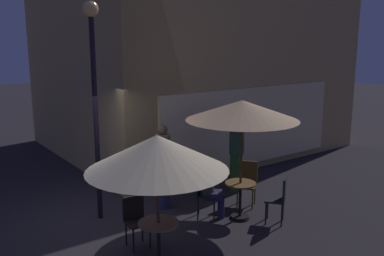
{
  "coord_description": "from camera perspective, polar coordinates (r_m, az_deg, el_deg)",
  "views": [
    {
      "loc": [
        -2.98,
        -7.28,
        3.53
      ],
      "look_at": [
        2.25,
        -0.13,
        1.7
      ],
      "focal_mm": 39.45,
      "sensor_mm": 36.0,
      "label": 1
    }
  ],
  "objects": [
    {
      "name": "ground_plane",
      "position": [
        8.63,
        -13.01,
        -12.8
      ],
      "size": [
        60.0,
        60.0,
        0.0
      ],
      "primitive_type": "plane",
      "color": "#282429"
    },
    {
      "name": "cafe_building",
      "position": [
        12.6,
        -2.2,
        13.17
      ],
      "size": [
        8.61,
        7.23,
        7.73
      ],
      "color": "tan",
      "rests_on": "ground"
    },
    {
      "name": "street_lamp_near_corner",
      "position": [
        8.28,
        -13.13,
        6.77
      ],
      "size": [
        0.3,
        0.3,
        4.26
      ],
      "color": "black",
      "rests_on": "ground"
    },
    {
      "name": "cafe_table_0",
      "position": [
        6.85,
        -4.53,
        -14.44
      ],
      "size": [
        0.64,
        0.64,
        0.76
      ],
      "color": "black",
      "rests_on": "ground"
    },
    {
      "name": "cafe_table_1",
      "position": [
        8.61,
        6.53,
        -8.95
      ],
      "size": [
        0.62,
        0.62,
        0.76
      ],
      "color": "black",
      "rests_on": "ground"
    },
    {
      "name": "patio_umbrella_0",
      "position": [
        6.37,
        -4.73,
        -3.41
      ],
      "size": [
        2.18,
        2.18,
        2.16
      ],
      "color": "black",
      "rests_on": "ground"
    },
    {
      "name": "patio_umbrella_1",
      "position": [
        8.17,
        6.81,
        2.32
      ],
      "size": [
        2.2,
        2.2,
        2.42
      ],
      "color": "black",
      "rests_on": "ground"
    },
    {
      "name": "cafe_chair_0",
      "position": [
        7.56,
        -7.64,
        -11.78
      ],
      "size": [
        0.42,
        0.42,
        0.88
      ],
      "rotation": [
        0.0,
        0.0,
        -1.65
      ],
      "color": "black",
      "rests_on": "ground"
    },
    {
      "name": "cafe_chair_1",
      "position": [
        8.5,
        11.77,
        -8.94
      ],
      "size": [
        0.54,
        0.54,
        0.95
      ],
      "rotation": [
        0.0,
        0.0,
        2.22
      ],
      "color": "black",
      "rests_on": "ground"
    },
    {
      "name": "cafe_chair_2",
      "position": [
        9.35,
        7.48,
        -6.91
      ],
      "size": [
        0.57,
        0.57,
        0.96
      ],
      "rotation": [
        0.0,
        0.0,
        -2.5
      ],
      "color": "#513D18",
      "rests_on": "ground"
    },
    {
      "name": "cafe_chair_3",
      "position": [
        8.58,
        1.32,
        -8.29
      ],
      "size": [
        0.57,
        0.57,
        1.0
      ],
      "rotation": [
        0.0,
        0.0,
        -0.7
      ],
      "color": "black",
      "rests_on": "ground"
    },
    {
      "name": "patron_seated_0",
      "position": [
        8.55,
        2.36,
        -7.86
      ],
      "size": [
        0.51,
        0.49,
        1.19
      ],
      "rotation": [
        0.0,
        0.0,
        -0.7
      ],
      "color": "#28264B",
      "rests_on": "ground"
    },
    {
      "name": "patron_standing_1",
      "position": [
        10.03,
        6.04,
        -3.62
      ],
      "size": [
        0.35,
        0.35,
        1.78
      ],
      "rotation": [
        0.0,
        0.0,
        0.55
      ],
      "color": "#254E2A",
      "rests_on": "ground"
    },
    {
      "name": "patron_standing_2",
      "position": [
        8.99,
        -3.95,
        -5.17
      ],
      "size": [
        0.33,
        0.33,
        1.82
      ],
      "rotation": [
        0.0,
        0.0,
        1.89
      ],
      "color": "#2C2E53",
      "rests_on": "ground"
    }
  ]
}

